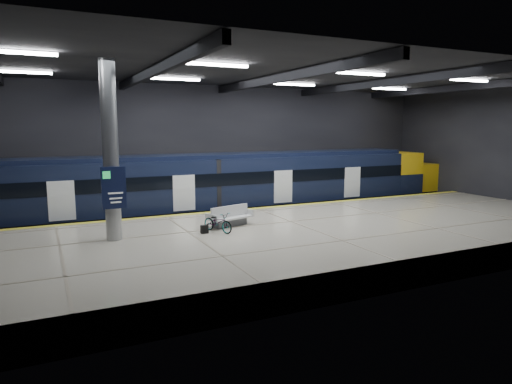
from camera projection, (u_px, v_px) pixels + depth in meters
ground at (281, 239)px, 22.36m from camera, size 30.00×30.00×0.00m
room_shell at (282, 122)px, 21.55m from camera, size 30.10×16.10×8.05m
platform at (308, 240)px, 20.05m from camera, size 30.00×11.00×1.10m
safety_strip at (257, 208)px, 24.66m from camera, size 30.00×0.40×0.01m
rails at (237, 218)px, 27.26m from camera, size 30.00×1.52×0.16m
train at (254, 184)px, 27.47m from camera, size 29.40×2.84×3.79m
bench at (230, 219)px, 20.27m from camera, size 2.23×1.39×0.91m
bicycle at (218, 222)px, 19.10m from camera, size 1.16×1.69×0.84m
pannier_bag at (204, 229)px, 18.88m from camera, size 0.31×0.20×0.35m
info_column at (111, 154)px, 17.39m from camera, size 0.90×0.78×6.90m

